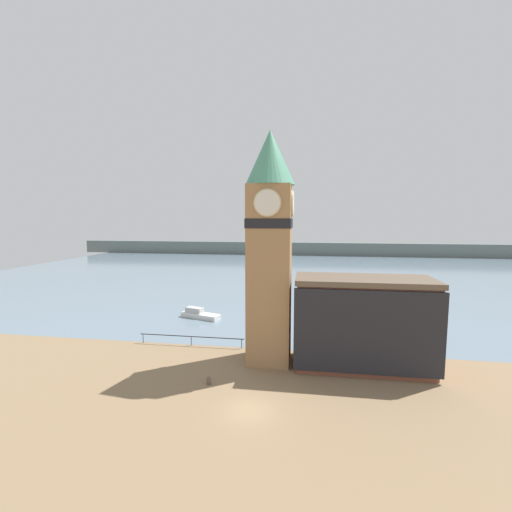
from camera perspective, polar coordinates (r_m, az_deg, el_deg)
name	(u,v)px	position (r m, az deg, el deg)	size (l,w,h in m)	color
ground_plane	(250,411)	(27.89, -1.07, -24.37)	(160.00, 160.00, 0.00)	#846B4C
water	(292,270)	(97.06, 6.07, -2.26)	(160.00, 120.00, 0.00)	slate
far_shoreline	(297,249)	(136.49, 6.82, 1.22)	(180.00, 3.00, 5.00)	slate
pier_railing	(191,337)	(40.12, -10.75, -13.16)	(12.13, 0.08, 1.09)	#232328
clock_tower	(270,242)	(33.25, 2.31, 2.36)	(4.74, 4.74, 22.54)	#9E754C
pier_building	(363,323)	(34.62, 17.39, -10.56)	(12.89, 5.66, 8.70)	brown
boat_near	(199,314)	(50.70, -9.46, -9.54)	(6.08, 3.40, 1.42)	silver
mooring_bollard_near	(209,380)	(31.58, -7.89, -19.83)	(0.38, 0.38, 0.68)	brown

